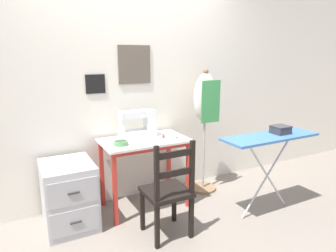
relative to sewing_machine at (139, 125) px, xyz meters
The scene contains 12 objects.
ground_plane 0.97m from the sewing_machine, 88.59° to the right, with size 14.00×14.00×0.00m, color gray.
wall_back 0.44m from the sewing_machine, 87.69° to the left, with size 10.00×0.07×2.55m.
sewing_table 0.28m from the sewing_machine, 85.58° to the right, with size 0.90×0.54×0.76m.
sewing_machine is the anchor object (origin of this frame).
fabric_bowl 0.36m from the sewing_machine, 145.24° to the right, with size 0.15×0.15×0.04m.
scissors 0.45m from the sewing_machine, 35.50° to the right, with size 0.10×0.13×0.01m.
thread_spool_near_machine 0.29m from the sewing_machine, 36.85° to the right, with size 0.03×0.03×0.03m.
wooden_chair 0.86m from the sewing_machine, 92.61° to the right, with size 0.40×0.38×0.92m.
filing_cabinet 0.99m from the sewing_machine, behind, with size 0.47×0.57×0.64m.
dress_form 0.82m from the sewing_machine, ahead, with size 0.32×0.32×1.47m.
ironing_board 1.36m from the sewing_machine, 37.11° to the right, with size 1.04×0.33×0.85m.
storage_box 1.47m from the sewing_machine, 33.36° to the right, with size 0.18×0.16×0.08m.
Camera 1 is at (-1.19, -2.53, 1.62)m, focal length 32.00 mm.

